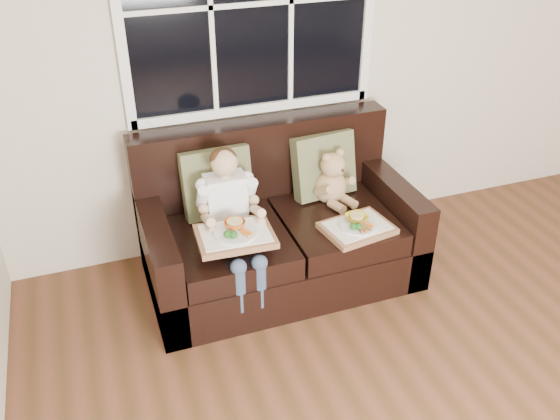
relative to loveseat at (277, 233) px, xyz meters
name	(u,v)px	position (x,y,z in m)	size (l,w,h in m)	color
window_back	(251,4)	(0.00, 0.46, 1.34)	(1.62, 0.04, 1.37)	black
loveseat	(277,233)	(0.00, 0.00, 0.00)	(1.70, 0.92, 0.96)	black
pillow_left	(217,182)	(-0.35, 0.15, 0.36)	(0.44, 0.21, 0.44)	brown
pillow_right	(324,165)	(0.38, 0.15, 0.35)	(0.44, 0.24, 0.43)	brown
child	(230,208)	(-0.33, -0.12, 0.32)	(0.35, 0.59, 0.80)	white
teddy_bear	(332,181)	(0.39, 0.04, 0.29)	(0.26, 0.31, 0.38)	tan
tray_left	(235,234)	(-0.36, -0.31, 0.27)	(0.45, 0.35, 0.10)	#906441
tray_right	(357,226)	(0.39, -0.34, 0.17)	(0.45, 0.37, 0.09)	#906441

